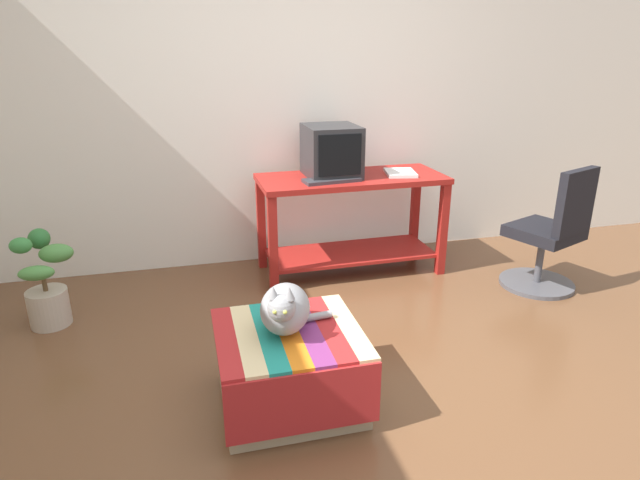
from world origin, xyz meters
name	(u,v)px	position (x,y,z in m)	size (l,w,h in m)	color
ground_plane	(376,401)	(0.00, 0.00, 0.00)	(14.00, 14.00, 0.00)	brown
back_wall	(288,93)	(0.00, 2.05, 1.30)	(8.00, 0.10, 2.60)	silver
desk	(351,208)	(0.37, 1.60, 0.50)	(1.37, 0.59, 0.74)	maroon
tv_monitor	(331,152)	(0.23, 1.64, 0.92)	(0.38, 0.43, 0.36)	#28282B
keyboard	(332,180)	(0.18, 1.47, 0.76)	(0.40, 0.15, 0.02)	#333338
book	(400,173)	(0.74, 1.56, 0.76)	(0.21, 0.26, 0.02)	white
ottoman_with_blanket	(290,368)	(-0.41, 0.10, 0.20)	(0.68, 0.66, 0.39)	tan
cat	(285,309)	(-0.42, 0.11, 0.51)	(0.40, 0.36, 0.28)	gray
potted_plant	(46,287)	(-1.69, 1.25, 0.25)	(0.34, 0.35, 0.59)	#B7A893
office_chair	(551,237)	(1.62, 0.93, 0.39)	(0.55, 0.55, 0.89)	#4C4C51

